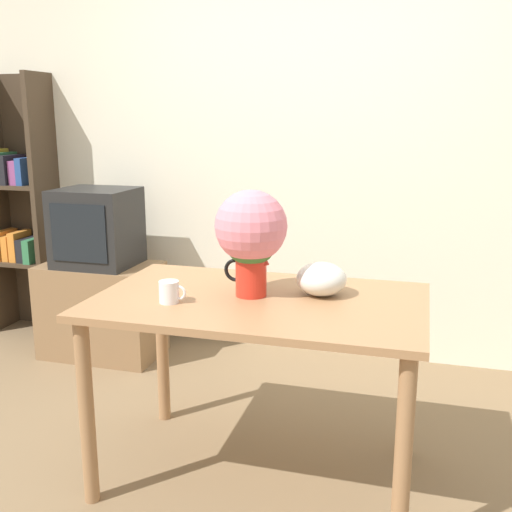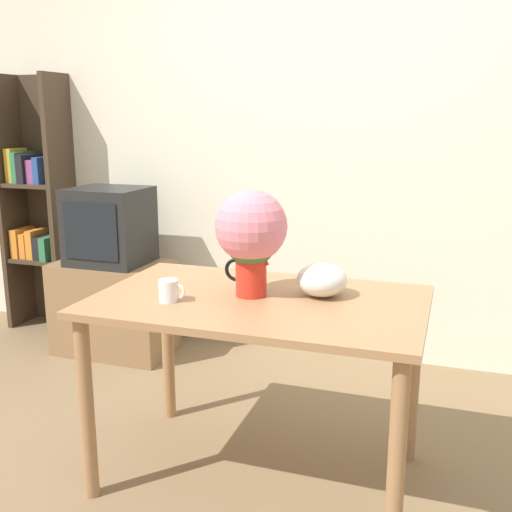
{
  "view_description": "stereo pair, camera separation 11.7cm",
  "coord_description": "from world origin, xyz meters",
  "px_view_note": "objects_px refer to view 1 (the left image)",
  "views": [
    {
      "loc": [
        0.72,
        -2.05,
        1.5
      ],
      "look_at": [
        0.09,
        0.19,
        0.96
      ],
      "focal_mm": 42.0,
      "sensor_mm": 36.0,
      "label": 1
    },
    {
      "loc": [
        0.83,
        -2.01,
        1.5
      ],
      "look_at": [
        0.09,
        0.19,
        0.96
      ],
      "focal_mm": 42.0,
      "sensor_mm": 36.0,
      "label": 2
    }
  ],
  "objects_px": {
    "flower_vase": "(251,234)",
    "coffee_mug": "(170,292)",
    "tv_set": "(97,227)",
    "white_bowl": "(321,279)"
  },
  "relations": [
    {
      "from": "coffee_mug",
      "to": "white_bowl",
      "type": "bearing_deg",
      "value": 25.55
    },
    {
      "from": "white_bowl",
      "to": "tv_set",
      "type": "bearing_deg",
      "value": 149.56
    },
    {
      "from": "white_bowl",
      "to": "tv_set",
      "type": "relative_size",
      "value": 0.43
    },
    {
      "from": "flower_vase",
      "to": "tv_set",
      "type": "relative_size",
      "value": 0.9
    },
    {
      "from": "flower_vase",
      "to": "coffee_mug",
      "type": "height_order",
      "value": "flower_vase"
    },
    {
      "from": "coffee_mug",
      "to": "tv_set",
      "type": "height_order",
      "value": "tv_set"
    },
    {
      "from": "coffee_mug",
      "to": "white_bowl",
      "type": "xyz_separation_m",
      "value": [
        0.55,
        0.26,
        0.02
      ]
    },
    {
      "from": "tv_set",
      "to": "white_bowl",
      "type": "bearing_deg",
      "value": -30.44
    },
    {
      "from": "flower_vase",
      "to": "coffee_mug",
      "type": "xyz_separation_m",
      "value": [
        -0.28,
        -0.18,
        -0.21
      ]
    },
    {
      "from": "white_bowl",
      "to": "tv_set",
      "type": "height_order",
      "value": "tv_set"
    }
  ]
}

